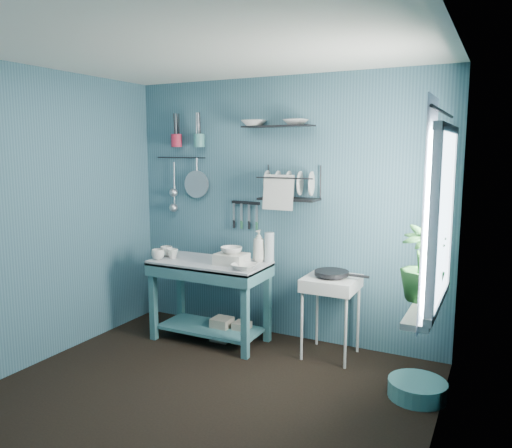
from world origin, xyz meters
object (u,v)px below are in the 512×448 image
at_px(utensil_cup_magenta, 176,141).
at_px(wash_tub, 231,259).
at_px(mug_mid, 173,254).
at_px(hotplate_stand, 331,317).
at_px(dish_rack, 289,183).
at_px(potted_plant, 422,263).
at_px(utensil_cup_teal, 199,140).
at_px(colander, 196,184).
at_px(floor_basin, 417,389).
at_px(soap_bottle, 259,246).
at_px(water_bottle, 269,247).
at_px(storage_tin_small, 242,332).
at_px(mug_right, 166,251).
at_px(storage_tin_large, 222,329).
at_px(work_counter, 210,301).
at_px(frying_pan, 332,273).
at_px(mug_left, 158,254).

bearing_deg(utensil_cup_magenta, wash_tub, -24.42).
relative_size(mug_mid, hotplate_stand, 0.14).
distance_m(dish_rack, potted_plant, 1.65).
xyz_separation_m(hotplate_stand, utensil_cup_teal, (-1.48, 0.21, 1.55)).
distance_m(utensil_cup_teal, colander, 0.45).
relative_size(mug_mid, potted_plant, 0.20).
xyz_separation_m(potted_plant, floor_basin, (-0.03, 0.28, -1.02)).
height_order(hotplate_stand, floor_basin, hotplate_stand).
distance_m(soap_bottle, floor_basin, 1.84).
relative_size(water_bottle, storage_tin_small, 1.40).
xyz_separation_m(wash_tub, water_bottle, (0.27, 0.24, 0.09)).
height_order(mug_right, storage_tin_large, mug_right).
relative_size(work_counter, frying_pan, 3.67).
xyz_separation_m(mug_mid, dish_rack, (1.05, 0.38, 0.69)).
height_order(soap_bottle, dish_rack, dish_rack).
xyz_separation_m(mug_left, floor_basin, (2.45, -0.11, -0.76)).
bearing_deg(work_counter, hotplate_stand, 7.31).
height_order(dish_rack, utensil_cup_magenta, utensil_cup_magenta).
xyz_separation_m(utensil_cup_magenta, floor_basin, (2.58, -0.64, -1.85)).
bearing_deg(floor_basin, frying_pan, 152.05).
height_order(dish_rack, utensil_cup_teal, utensil_cup_teal).
distance_m(water_bottle, utensil_cup_teal, 1.32).
relative_size(frying_pan, dish_rack, 0.55).
bearing_deg(storage_tin_small, mug_mid, -168.37).
relative_size(mug_left, utensil_cup_teal, 0.95).
bearing_deg(mug_mid, water_bottle, 17.28).
relative_size(dish_rack, floor_basin, 1.28).
relative_size(mug_left, frying_pan, 0.41).
height_order(water_bottle, dish_rack, dish_rack).
bearing_deg(dish_rack, floor_basin, -22.54).
xyz_separation_m(hotplate_stand, floor_basin, (0.82, -0.44, -0.30)).
xyz_separation_m(mug_right, storage_tin_small, (0.80, 0.08, -0.73)).
bearing_deg(storage_tin_small, mug_left, -162.90).
height_order(mug_mid, floor_basin, mug_mid).
relative_size(potted_plant, storage_tin_small, 2.53).
bearing_deg(water_bottle, wash_tub, -138.37).
bearing_deg(water_bottle, utensil_cup_magenta, 172.34).
height_order(wash_tub, storage_tin_large, wash_tub).
distance_m(wash_tub, water_bottle, 0.37).
relative_size(frying_pan, storage_tin_small, 1.50).
bearing_deg(utensil_cup_magenta, storage_tin_large, -24.30).
height_order(mug_left, mug_mid, mug_left).
bearing_deg(water_bottle, soap_bottle, -168.69).
bearing_deg(work_counter, utensil_cup_magenta, 147.99).
distance_m(wash_tub, hotplate_stand, 1.03).
xyz_separation_m(mug_right, utensil_cup_magenta, (-0.11, 0.37, 1.08)).
height_order(hotplate_stand, utensil_cup_teal, utensil_cup_teal).
relative_size(utensil_cup_magenta, colander, 0.46).
bearing_deg(frying_pan, storage_tin_large, -173.82).
bearing_deg(storage_tin_large, floor_basin, -9.78).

